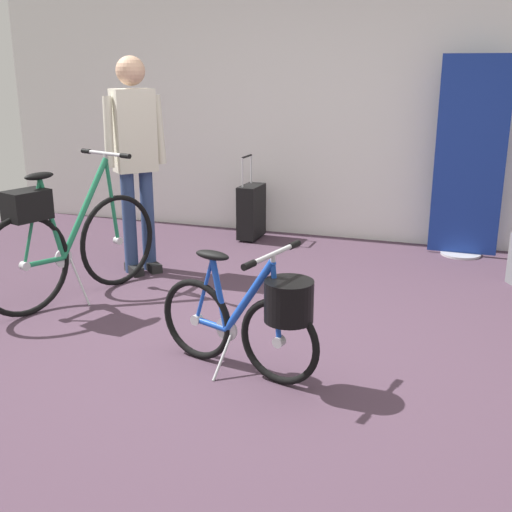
# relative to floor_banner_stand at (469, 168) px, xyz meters

# --- Properties ---
(ground_plane) EXTENTS (7.46, 7.46, 0.00)m
(ground_plane) POSITION_rel_floor_banner_stand_xyz_m (-1.20, -2.62, -0.79)
(ground_plane) COLOR #473342
(back_wall) EXTENTS (7.46, 0.10, 3.18)m
(back_wall) POSITION_rel_floor_banner_stand_xyz_m (-1.20, 0.30, 0.79)
(back_wall) COLOR white
(back_wall) RESTS_ON ground_plane
(floor_banner_stand) EXTENTS (0.60, 0.36, 1.76)m
(floor_banner_stand) POSITION_rel_floor_banner_stand_xyz_m (0.00, 0.00, 0.00)
(floor_banner_stand) COLOR #B7B7BC
(floor_banner_stand) RESTS_ON ground_plane
(folding_bike_foreground) EXTENTS (1.03, 0.52, 0.75)m
(folding_bike_foreground) POSITION_rel_floor_banner_stand_xyz_m (-1.02, -2.84, -0.43)
(folding_bike_foreground) COLOR black
(folding_bike_foreground) RESTS_ON ground_plane
(display_bike_left) EXTENTS (0.63, 1.47, 1.06)m
(display_bike_left) POSITION_rel_floor_banner_stand_xyz_m (-2.69, -2.17, -0.33)
(display_bike_left) COLOR black
(display_bike_left) RESTS_ON ground_plane
(visitor_near_wall) EXTENTS (0.39, 0.42, 1.74)m
(visitor_near_wall) POSITION_rel_floor_banner_stand_xyz_m (-2.55, -1.35, 0.21)
(visitor_near_wall) COLOR navy
(visitor_near_wall) RESTS_ON ground_plane
(rolling_suitcase) EXTENTS (0.19, 0.37, 0.83)m
(rolling_suitcase) POSITION_rel_floor_banner_stand_xyz_m (-2.00, -0.09, -0.51)
(rolling_suitcase) COLOR black
(rolling_suitcase) RESTS_ON ground_plane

